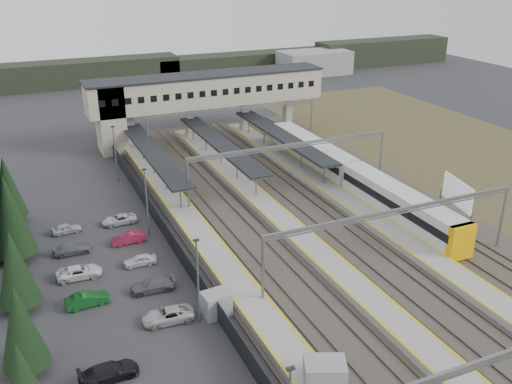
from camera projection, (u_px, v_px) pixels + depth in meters
name	position (u px, v px, depth m)	size (l,w,h in m)	color
ground	(249.00, 261.00, 59.21)	(220.00, 220.00, 0.00)	#2B2B2D
conifer_row	(16.00, 286.00, 45.92)	(4.42, 49.82, 9.50)	black
car_park	(133.00, 320.00, 48.69)	(10.64, 44.43, 1.30)	#AEADB2
lampposts	(168.00, 233.00, 55.62)	(0.50, 53.25, 8.07)	slate
fence	(174.00, 244.00, 60.63)	(0.08, 90.00, 2.00)	#26282B
relay_cabin_near	(325.00, 376.00, 41.31)	(3.64, 3.22, 2.51)	gray
relay_cabin_far	(216.00, 304.00, 50.15)	(2.53, 2.18, 2.16)	gray
rail_corridor	(305.00, 224.00, 66.78)	(34.00, 90.00, 0.92)	#3A362D
canopies	(220.00, 144.00, 83.09)	(23.10, 30.00, 3.28)	black
footbridge	(192.00, 95.00, 94.46)	(40.40, 6.40, 11.20)	tan
gantries	(336.00, 181.00, 63.87)	(28.40, 62.28, 7.17)	slate
train	(352.00, 177.00, 75.75)	(3.04, 42.21, 3.82)	silver
billboard	(457.00, 194.00, 66.46)	(1.40, 6.18, 5.38)	slate
treeline_far	(193.00, 67.00, 144.82)	(170.00, 19.00, 7.00)	black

